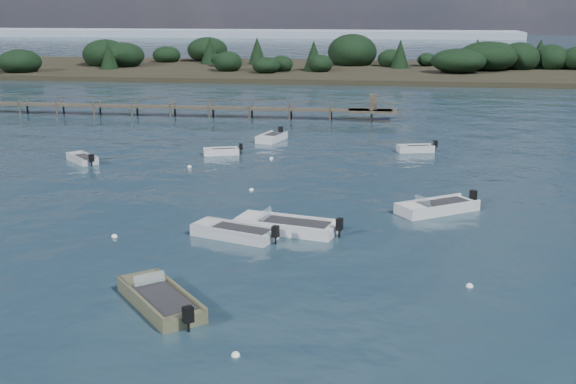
# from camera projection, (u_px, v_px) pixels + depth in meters

# --- Properties ---
(ground) EXTENTS (400.00, 400.00, 0.00)m
(ground) POSITION_uv_depth(u_px,v_px,m) (342.00, 104.00, 87.10)
(ground) COLOR #152732
(ground) RESTS_ON ground
(dinghy_extra_a) EXTENTS (2.48, 4.02, 1.21)m
(dinghy_extra_a) POSITION_uv_depth(u_px,v_px,m) (272.00, 139.00, 64.03)
(dinghy_extra_a) COLOR silver
(dinghy_extra_a) RESTS_ON ground
(dinghy_mid_white_a) EXTENTS (5.94, 3.22, 1.36)m
(dinghy_mid_white_a) POSITION_uv_depth(u_px,v_px,m) (286.00, 228.00, 38.71)
(dinghy_mid_white_a) COLOR silver
(dinghy_mid_white_a) RESTS_ON ground
(dinghy_mid_grey) EXTENTS (4.88, 3.07, 1.22)m
(dinghy_mid_grey) POSITION_uv_depth(u_px,v_px,m) (234.00, 234.00, 37.72)
(dinghy_mid_grey) COLOR #AEB3B6
(dinghy_mid_grey) RESTS_ON ground
(tender_far_white) EXTENTS (3.21, 1.91, 1.08)m
(tender_far_white) POSITION_uv_depth(u_px,v_px,m) (221.00, 153.00, 58.18)
(tender_far_white) COLOR silver
(tender_far_white) RESTS_ON ground
(tender_far_grey_b) EXTENTS (3.39, 1.89, 1.14)m
(tender_far_grey_b) POSITION_uv_depth(u_px,v_px,m) (415.00, 150.00, 59.27)
(tender_far_grey_b) COLOR #AEB3B6
(tender_far_grey_b) RESTS_ON ground
(dinghy_near_olive) EXTENTS (4.64, 5.06, 1.32)m
(dinghy_near_olive) POSITION_uv_depth(u_px,v_px,m) (160.00, 302.00, 29.15)
(dinghy_near_olive) COLOR #6C6B48
(dinghy_near_olive) RESTS_ON ground
(tender_far_grey) EXTENTS (3.22, 3.20, 1.16)m
(tender_far_grey) POSITION_uv_depth(u_px,v_px,m) (82.00, 160.00, 55.43)
(tender_far_grey) COLOR #AEB3B6
(tender_far_grey) RESTS_ON ground
(dinghy_mid_white_b) EXTENTS (5.08, 4.30, 1.31)m
(dinghy_mid_white_b) POSITION_uv_depth(u_px,v_px,m) (437.00, 209.00, 42.28)
(dinghy_mid_white_b) COLOR silver
(dinghy_mid_white_b) RESTS_ON ground
(buoy_a) EXTENTS (0.32, 0.32, 0.32)m
(buoy_a) POSITION_uv_depth(u_px,v_px,m) (236.00, 356.00, 25.07)
(buoy_a) COLOR white
(buoy_a) RESTS_ON ground
(buoy_b) EXTENTS (0.32, 0.32, 0.32)m
(buoy_b) POSITION_uv_depth(u_px,v_px,m) (470.00, 287.00, 31.17)
(buoy_b) COLOR white
(buoy_b) RESTS_ON ground
(buoy_c) EXTENTS (0.32, 0.32, 0.32)m
(buoy_c) POSITION_uv_depth(u_px,v_px,m) (115.00, 237.00, 37.77)
(buoy_c) COLOR white
(buoy_c) RESTS_ON ground
(buoy_e) EXTENTS (0.32, 0.32, 0.32)m
(buoy_e) POSITION_uv_depth(u_px,v_px,m) (271.00, 159.00, 56.58)
(buoy_e) COLOR white
(buoy_e) RESTS_ON ground
(buoy_extra_a) EXTENTS (0.32, 0.32, 0.32)m
(buoy_extra_a) POSITION_uv_depth(u_px,v_px,m) (251.00, 190.00, 47.16)
(buoy_extra_a) COLOR white
(buoy_extra_a) RESTS_ON ground
(buoy_extra_b) EXTENTS (0.32, 0.32, 0.32)m
(buoy_extra_b) POSITION_uv_depth(u_px,v_px,m) (189.00, 167.00, 53.76)
(buoy_extra_b) COLOR white
(buoy_extra_b) RESTS_ON ground
(jetty) EXTENTS (64.50, 3.20, 3.40)m
(jetty) POSITION_uv_depth(u_px,v_px,m) (134.00, 106.00, 78.17)
(jetty) COLOR #453E32
(jetty) RESTS_ON ground
(far_headland) EXTENTS (190.00, 40.00, 5.80)m
(far_headland) POSITION_uv_depth(u_px,v_px,m) (505.00, 63.00, 121.68)
(far_headland) COLOR black
(far_headland) RESTS_ON ground
(distant_haze) EXTENTS (280.00, 20.00, 2.40)m
(distant_haze) POSITION_uv_depth(u_px,v_px,m) (123.00, 36.00, 261.70)
(distant_haze) COLOR #8998A9
(distant_haze) RESTS_ON ground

